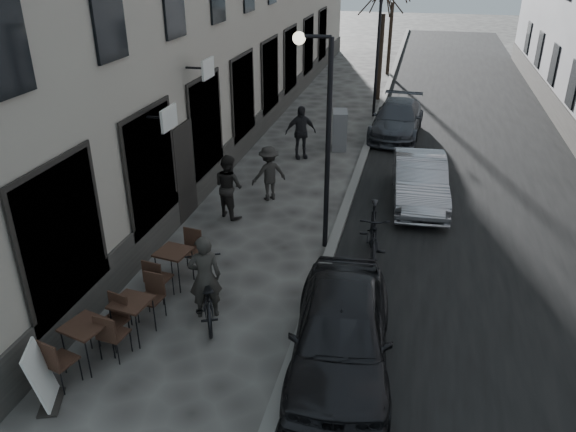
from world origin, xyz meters
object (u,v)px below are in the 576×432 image
at_px(streetlamp_near, 321,122).
at_px(pedestrian_near, 229,186).
at_px(sign_board, 43,382).
at_px(car_far, 397,119).
at_px(pedestrian_far, 301,132).
at_px(streetlamp_far, 374,41).
at_px(bicycle, 206,292).
at_px(bistro_set_c, 174,264).
at_px(car_near, 341,332).
at_px(car_mid, 419,180).
at_px(moped, 373,235).
at_px(bistro_set_b, 133,315).
at_px(pedestrian_mid, 269,173).
at_px(bistro_set_a, 88,340).
at_px(utility_cabinet, 340,130).

xyz_separation_m(streetlamp_near, pedestrian_near, (-2.68, 1.09, -2.28)).
height_order(streetlamp_near, sign_board, streetlamp_near).
relative_size(sign_board, car_far, 0.25).
bearing_deg(pedestrian_far, streetlamp_far, 45.94).
relative_size(streetlamp_near, bicycle, 2.46).
distance_m(streetlamp_near, bistro_set_c, 4.53).
xyz_separation_m(car_near, car_mid, (1.12, 7.48, -0.05)).
bearing_deg(bistro_set_c, pedestrian_far, 92.48).
bearing_deg(moped, bistro_set_b, -142.75).
relative_size(streetlamp_near, bistro_set_c, 3.00).
relative_size(pedestrian_mid, moped, 0.70).
bearing_deg(car_mid, pedestrian_mid, -174.18).
bearing_deg(moped, bistro_set_a, -139.76).
xyz_separation_m(bistro_set_a, utility_cabinet, (2.50, 12.64, 0.19)).
bearing_deg(pedestrian_mid, moped, 100.32).
bearing_deg(pedestrian_far, bicycle, -116.13).
xyz_separation_m(bistro_set_c, pedestrian_near, (0.04, 3.55, 0.37)).
distance_m(sign_board, pedestrian_near, 7.41).
relative_size(bistro_set_a, pedestrian_far, 0.94).
bearing_deg(utility_cabinet, pedestrian_near, -117.69).
height_order(bistro_set_a, car_near, car_near).
bearing_deg(bistro_set_a, pedestrian_near, 100.50).
bearing_deg(moped, sign_board, -135.14).
distance_m(bistro_set_b, pedestrian_mid, 6.85).
bearing_deg(utility_cabinet, bicycle, -105.00).
bearing_deg(car_far, bicycle, -99.72).
height_order(sign_board, pedestrian_near, pedestrian_near).
xyz_separation_m(pedestrian_mid, car_mid, (4.24, 0.80, -0.13)).
height_order(bistro_set_c, pedestrian_near, pedestrian_near).
height_order(streetlamp_near, car_near, streetlamp_near).
bearing_deg(car_far, bistro_set_a, -103.63).
bearing_deg(streetlamp_far, utility_cabinet, -97.78).
bearing_deg(pedestrian_near, car_near, 157.00).
bearing_deg(bistro_set_b, bicycle, 49.18).
bearing_deg(pedestrian_near, streetlamp_far, -72.70).
bearing_deg(car_near, streetlamp_far, 88.73).
relative_size(streetlamp_near, moped, 2.19).
distance_m(bicycle, pedestrian_far, 9.51).
xyz_separation_m(utility_cabinet, moped, (2.00, -7.89, 0.00)).
bearing_deg(pedestrian_far, bistro_set_a, -123.82).
height_order(pedestrian_mid, pedestrian_far, pedestrian_far).
xyz_separation_m(streetlamp_near, moped, (1.37, -0.49, -2.46)).
relative_size(bistro_set_b, pedestrian_near, 0.95).
bearing_deg(moped, car_mid, 69.32).
distance_m(pedestrian_near, pedestrian_mid, 1.54).
distance_m(bicycle, car_near, 2.97).
height_order(streetlamp_far, bistro_set_a, streetlamp_far).
bearing_deg(pedestrian_far, moped, -91.50).
distance_m(streetlamp_near, streetlamp_far, 12.00).
xyz_separation_m(bistro_set_b, car_near, (3.91, 0.11, 0.23)).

